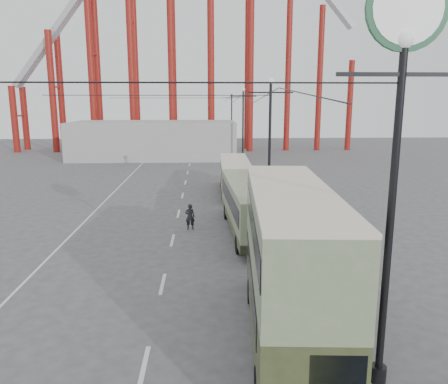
{
  "coord_description": "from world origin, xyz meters",
  "views": [
    {
      "loc": [
        0.83,
        -13.61,
        7.66
      ],
      "look_at": [
        1.86,
        8.82,
        3.0
      ],
      "focal_mm": 35.0,
      "sensor_mm": 36.0,
      "label": 1
    }
  ],
  "objects_px": {
    "pedestrian": "(190,217)",
    "double_decker_bus": "(289,257)",
    "lamp_post_near": "(401,93)",
    "single_decker_green": "(250,205)",
    "single_decker_cream": "(235,174)"
  },
  "relations": [
    {
      "from": "single_decker_green",
      "to": "pedestrian",
      "type": "xyz_separation_m",
      "value": [
        -3.56,
        0.84,
        -0.9
      ]
    },
    {
      "from": "single_decker_green",
      "to": "single_decker_cream",
      "type": "height_order",
      "value": "single_decker_green"
    },
    {
      "from": "pedestrian",
      "to": "double_decker_bus",
      "type": "bearing_deg",
      "value": 105.94
    },
    {
      "from": "single_decker_cream",
      "to": "pedestrian",
      "type": "bearing_deg",
      "value": -106.32
    },
    {
      "from": "double_decker_bus",
      "to": "pedestrian",
      "type": "xyz_separation_m",
      "value": [
        -3.55,
        12.81,
        -2.04
      ]
    },
    {
      "from": "pedestrian",
      "to": "single_decker_green",
      "type": "bearing_deg",
      "value": 167.19
    },
    {
      "from": "lamp_post_near",
      "to": "single_decker_cream",
      "type": "distance_m",
      "value": 26.84
    },
    {
      "from": "double_decker_bus",
      "to": "pedestrian",
      "type": "distance_m",
      "value": 13.45
    },
    {
      "from": "double_decker_bus",
      "to": "single_decker_green",
      "type": "distance_m",
      "value": 12.03
    },
    {
      "from": "double_decker_bus",
      "to": "single_decker_cream",
      "type": "height_order",
      "value": "double_decker_bus"
    },
    {
      "from": "single_decker_cream",
      "to": "single_decker_green",
      "type": "bearing_deg",
      "value": -88.2
    },
    {
      "from": "lamp_post_near",
      "to": "single_decker_green",
      "type": "xyz_separation_m",
      "value": [
        -2.11,
        14.29,
        -6.16
      ]
    },
    {
      "from": "single_decker_cream",
      "to": "lamp_post_near",
      "type": "bearing_deg",
      "value": -83.79
    },
    {
      "from": "lamp_post_near",
      "to": "pedestrian",
      "type": "height_order",
      "value": "lamp_post_near"
    },
    {
      "from": "lamp_post_near",
      "to": "double_decker_bus",
      "type": "height_order",
      "value": "lamp_post_near"
    }
  ]
}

